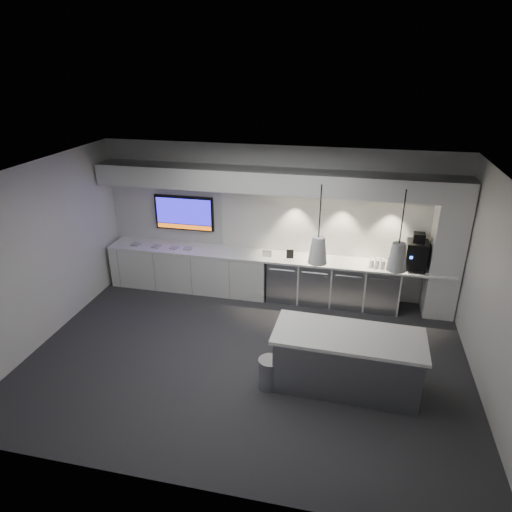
% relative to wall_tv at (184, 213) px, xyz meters
% --- Properties ---
extents(floor, '(7.00, 7.00, 0.00)m').
position_rel_wall_tv_xyz_m(floor, '(1.90, -2.45, -1.56)').
color(floor, '#2B2A2D').
rests_on(floor, ground).
extents(ceiling, '(7.00, 7.00, 0.00)m').
position_rel_wall_tv_xyz_m(ceiling, '(1.90, -2.45, 1.44)').
color(ceiling, black).
rests_on(ceiling, wall_back).
extents(wall_back, '(7.00, 0.00, 7.00)m').
position_rel_wall_tv_xyz_m(wall_back, '(1.90, 0.05, -0.06)').
color(wall_back, silver).
rests_on(wall_back, floor).
extents(wall_front, '(7.00, 0.00, 7.00)m').
position_rel_wall_tv_xyz_m(wall_front, '(1.90, -4.95, -0.06)').
color(wall_front, silver).
rests_on(wall_front, floor).
extents(wall_left, '(0.00, 7.00, 7.00)m').
position_rel_wall_tv_xyz_m(wall_left, '(-1.60, -2.45, -0.06)').
color(wall_left, silver).
rests_on(wall_left, floor).
extents(wall_right, '(0.00, 7.00, 7.00)m').
position_rel_wall_tv_xyz_m(wall_right, '(5.40, -2.45, -0.06)').
color(wall_right, silver).
rests_on(wall_right, floor).
extents(back_counter, '(6.80, 0.65, 0.04)m').
position_rel_wall_tv_xyz_m(back_counter, '(1.90, -0.27, -0.68)').
color(back_counter, white).
rests_on(back_counter, left_base_cabinets).
extents(left_base_cabinets, '(3.30, 0.63, 0.86)m').
position_rel_wall_tv_xyz_m(left_base_cabinets, '(0.15, -0.27, -1.13)').
color(left_base_cabinets, white).
rests_on(left_base_cabinets, floor).
extents(fridge_unit_a, '(0.60, 0.61, 0.85)m').
position_rel_wall_tv_xyz_m(fridge_unit_a, '(2.15, -0.27, -1.13)').
color(fridge_unit_a, '#9B9DA3').
rests_on(fridge_unit_a, floor).
extents(fridge_unit_b, '(0.60, 0.61, 0.85)m').
position_rel_wall_tv_xyz_m(fridge_unit_b, '(2.78, -0.27, -1.13)').
color(fridge_unit_b, '#9B9DA3').
rests_on(fridge_unit_b, floor).
extents(fridge_unit_c, '(0.60, 0.61, 0.85)m').
position_rel_wall_tv_xyz_m(fridge_unit_c, '(3.41, -0.27, -1.13)').
color(fridge_unit_c, '#9B9DA3').
rests_on(fridge_unit_c, floor).
extents(fridge_unit_d, '(0.60, 0.61, 0.85)m').
position_rel_wall_tv_xyz_m(fridge_unit_d, '(4.04, -0.27, -1.13)').
color(fridge_unit_d, '#9B9DA3').
rests_on(fridge_unit_d, floor).
extents(backsplash, '(4.60, 0.03, 1.30)m').
position_rel_wall_tv_xyz_m(backsplash, '(3.10, 0.03, -0.01)').
color(backsplash, white).
rests_on(backsplash, wall_back).
extents(soffit, '(6.90, 0.60, 0.40)m').
position_rel_wall_tv_xyz_m(soffit, '(1.90, -0.25, 0.84)').
color(soffit, white).
rests_on(soffit, wall_back).
extents(column, '(0.55, 0.55, 2.60)m').
position_rel_wall_tv_xyz_m(column, '(5.10, -0.25, -0.26)').
color(column, white).
rests_on(column, floor).
extents(wall_tv, '(1.25, 0.07, 0.72)m').
position_rel_wall_tv_xyz_m(wall_tv, '(0.00, 0.00, 0.00)').
color(wall_tv, black).
rests_on(wall_tv, wall_back).
extents(island, '(2.16, 0.98, 0.90)m').
position_rel_wall_tv_xyz_m(island, '(3.48, -2.80, -1.10)').
color(island, '#9B9DA3').
rests_on(island, floor).
extents(bin, '(0.37, 0.37, 0.47)m').
position_rel_wall_tv_xyz_m(bin, '(2.39, -3.03, -1.33)').
color(bin, '#9B9DA3').
rests_on(bin, floor).
extents(coffee_machine, '(0.39, 0.55, 0.68)m').
position_rel_wall_tv_xyz_m(coffee_machine, '(4.59, -0.25, -0.38)').
color(coffee_machine, black).
rests_on(coffee_machine, back_counter).
extents(sign_black, '(0.14, 0.04, 0.18)m').
position_rel_wall_tv_xyz_m(sign_black, '(2.26, -0.32, -0.57)').
color(sign_black, black).
rests_on(sign_black, back_counter).
extents(sign_white, '(0.18, 0.02, 0.14)m').
position_rel_wall_tv_xyz_m(sign_white, '(1.81, -0.34, -0.59)').
color(sign_white, white).
rests_on(sign_white, back_counter).
extents(cup_cluster, '(0.28, 0.18, 0.15)m').
position_rel_wall_tv_xyz_m(cup_cluster, '(3.91, -0.36, -0.58)').
color(cup_cluster, white).
rests_on(cup_cluster, back_counter).
extents(tray_a, '(0.18, 0.18, 0.02)m').
position_rel_wall_tv_xyz_m(tray_a, '(-0.98, -0.34, -0.65)').
color(tray_a, '#A2A2A2').
rests_on(tray_a, back_counter).
extents(tray_b, '(0.18, 0.18, 0.02)m').
position_rel_wall_tv_xyz_m(tray_b, '(-0.52, -0.35, -0.65)').
color(tray_b, '#A2A2A2').
rests_on(tray_b, back_counter).
extents(tray_c, '(0.18, 0.18, 0.02)m').
position_rel_wall_tv_xyz_m(tray_c, '(-0.13, -0.34, -0.65)').
color(tray_c, '#A2A2A2').
rests_on(tray_c, back_counter).
extents(tray_d, '(0.17, 0.17, 0.02)m').
position_rel_wall_tv_xyz_m(tray_d, '(0.16, -0.32, -0.65)').
color(tray_d, '#A2A2A2').
rests_on(tray_d, back_counter).
extents(pendant_left, '(0.26, 0.26, 1.07)m').
position_rel_wall_tv_xyz_m(pendant_left, '(2.97, -2.80, 0.59)').
color(pendant_left, white).
rests_on(pendant_left, ceiling).
extents(pendant_right, '(0.26, 0.26, 1.07)m').
position_rel_wall_tv_xyz_m(pendant_right, '(3.99, -2.80, 0.59)').
color(pendant_right, white).
rests_on(pendant_right, ceiling).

